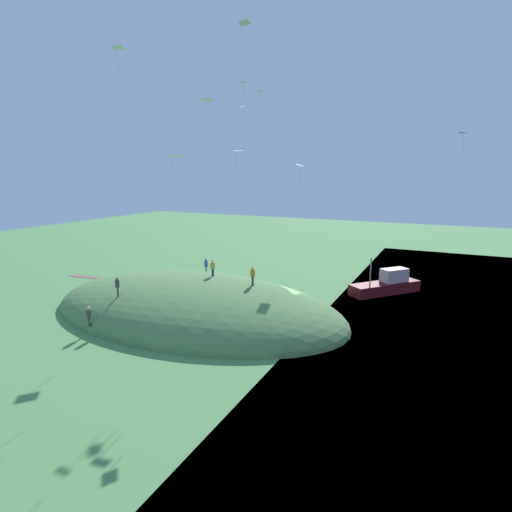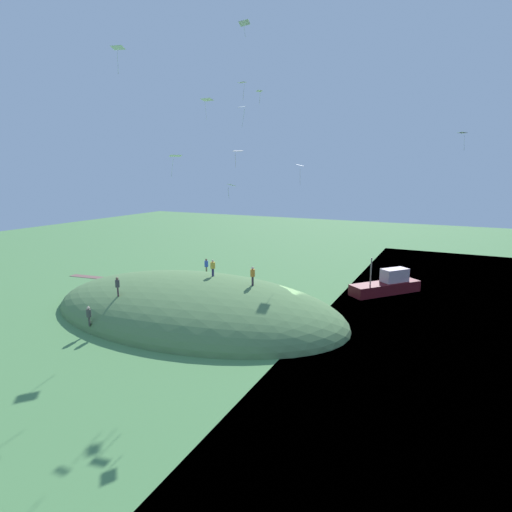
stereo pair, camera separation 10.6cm
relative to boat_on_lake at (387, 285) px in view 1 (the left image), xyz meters
name	(u,v)px [view 1 (the left image)]	position (x,y,z in m)	size (l,w,h in m)	color
ground_plane	(288,314)	(7.30, 11.40, -0.92)	(160.00, 160.00, 0.00)	#51884B
grass_hill	(194,312)	(15.73, 14.70, -0.92)	(30.08, 17.62, 6.68)	#567E49
dirt_path	(108,279)	(32.59, 9.03, -0.90)	(11.25, 1.08, 0.04)	#7A5651
boat_on_lake	(387,285)	(0.00, 0.00, 0.00)	(7.04, 7.77, 4.21)	#510F15
person_walking_path	(213,266)	(14.59, 12.94, 3.36)	(0.55, 0.55, 1.63)	#27244E
person_on_hilltop	(206,264)	(18.85, 7.51, 2.00)	(0.53, 0.53, 1.78)	brown
person_with_child	(117,284)	(19.98, 20.01, 2.66)	(0.53, 0.53, 1.71)	#412A32
person_watching_kites	(253,274)	(10.00, 13.50, 3.23)	(0.59, 0.59, 1.74)	#392B36
person_near_shore	(89,314)	(20.46, 22.90, 0.78)	(0.53, 0.53, 1.70)	#393C38
kite_0	(238,152)	(11.54, 13.29, 14.01)	(0.97, 0.76, 1.47)	white
kite_1	(244,23)	(9.89, 15.07, 23.54)	(1.08, 1.30, 1.20)	white
kite_2	(242,109)	(13.72, 8.24, 18.39)	(0.73, 0.51, 2.03)	white
kite_3	(231,186)	(9.76, 17.67, 11.24)	(0.97, 0.97, 1.11)	white
kite_4	(175,157)	(19.68, 11.41, 13.80)	(1.40, 1.45, 2.21)	white
kite_5	(242,84)	(13.29, 9.01, 20.55)	(0.82, 0.64, 1.62)	silver
kite_6	(300,166)	(9.92, 1.73, 12.95)	(1.02, 1.32, 2.24)	white
kite_7	(207,100)	(17.83, 8.18, 19.51)	(1.22, 0.86, 2.06)	white
kite_8	(259,92)	(14.13, 3.44, 20.82)	(0.96, 0.98, 1.48)	white
kite_9	(462,134)	(-6.06, -0.62, 15.96)	(0.96, 1.01, 1.79)	white
kite_10	(118,49)	(20.20, 17.93, 22.23)	(1.19, 0.96, 2.11)	white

